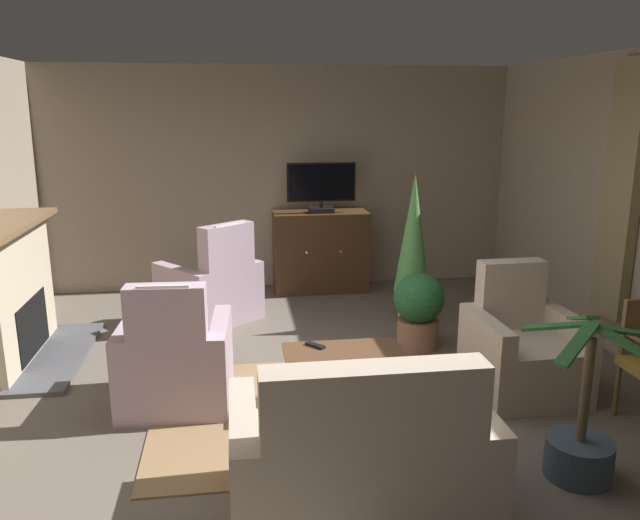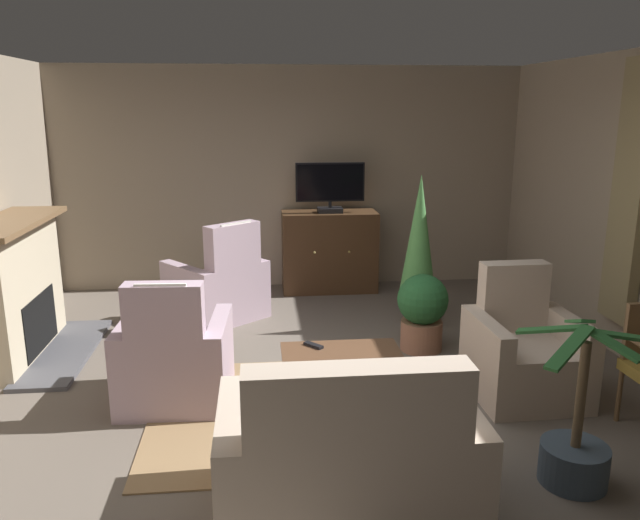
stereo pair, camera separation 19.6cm
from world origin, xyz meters
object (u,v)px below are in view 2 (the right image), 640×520
at_px(potted_plant_on_hearth_side, 419,245).
at_px(sofa_floral, 349,462).
at_px(television, 330,186).
at_px(armchair_in_far_corner, 524,355).
at_px(tv_remote, 313,345).
at_px(tv_cabinet, 329,253).
at_px(coffee_table, 341,359).
at_px(armchair_by_fireplace, 175,361).
at_px(armchair_facing_sofa, 219,288).
at_px(fireplace, 16,293).
at_px(potted_plant_small_fern_corner, 422,310).
at_px(potted_plant_leafy_by_curtain, 574,452).

bearing_deg(potted_plant_on_hearth_side, sofa_floral, -111.06).
height_order(television, armchair_in_far_corner, television).
bearing_deg(potted_plant_on_hearth_side, tv_remote, -127.94).
relative_size(tv_cabinet, coffee_table, 1.29).
height_order(tv_cabinet, armchair_in_far_corner, armchair_in_far_corner).
bearing_deg(tv_cabinet, television, -90.00).
xyz_separation_m(television, armchair_by_fireplace, (-1.56, -2.89, -0.99)).
xyz_separation_m(tv_cabinet, sofa_floral, (-0.40, -4.48, -0.14)).
xyz_separation_m(sofa_floral, armchair_facing_sofa, (-0.93, 3.52, 0.01)).
relative_size(tv_cabinet, potted_plant_on_hearth_side, 0.73).
height_order(tv_remote, armchair_facing_sofa, armchair_facing_sofa).
relative_size(tv_cabinet, television, 1.40).
xyz_separation_m(television, sofa_floral, (-0.40, -4.42, -1.00)).
bearing_deg(tv_remote, television, 128.57).
relative_size(armchair_facing_sofa, armchair_in_far_corner, 1.17).
distance_m(fireplace, coffee_table, 3.14).
bearing_deg(armchair_by_fireplace, potted_plant_on_hearth_side, 32.67).
bearing_deg(tv_cabinet, armchair_facing_sofa, -144.28).
relative_size(fireplace, television, 1.97).
height_order(potted_plant_small_fern_corner, potted_plant_on_hearth_side, potted_plant_on_hearth_side).
relative_size(armchair_in_far_corner, potted_plant_small_fern_corner, 1.39).
distance_m(tv_remote, armchair_in_far_corner, 1.70).
xyz_separation_m(tv_remote, armchair_by_fireplace, (-1.08, 0.10, -0.13)).
distance_m(tv_cabinet, armchair_in_far_corner, 3.32).
relative_size(armchair_in_far_corner, potted_plant_leafy_by_curtain, 0.97).
height_order(tv_cabinet, coffee_table, tv_cabinet).
xyz_separation_m(tv_cabinet, armchair_facing_sofa, (-1.33, -0.96, -0.14)).
xyz_separation_m(fireplace, tv_remote, (2.64, -1.19, -0.15)).
bearing_deg(coffee_table, potted_plant_leafy_by_curtain, -40.93).
bearing_deg(fireplace, sofa_floral, -44.09).
bearing_deg(fireplace, tv_remote, -24.26).
bearing_deg(potted_plant_on_hearth_side, armchair_by_fireplace, -147.33).
height_order(television, armchair_facing_sofa, television).
relative_size(fireplace, potted_plant_small_fern_corner, 2.23).
bearing_deg(coffee_table, tv_cabinet, 85.10).
relative_size(tv_remote, potted_plant_leafy_by_curtain, 0.16).
distance_m(television, sofa_floral, 4.55).
distance_m(coffee_table, potted_plant_on_hearth_side, 2.05).
distance_m(television, potted_plant_small_fern_corner, 2.32).
relative_size(tv_cabinet, armchair_facing_sofa, 0.97).
height_order(tv_cabinet, potted_plant_small_fern_corner, tv_cabinet).
bearing_deg(fireplace, potted_plant_small_fern_corner, -3.38).
bearing_deg(potted_plant_leafy_by_curtain, tv_remote, 140.14).
height_order(fireplace, armchair_in_far_corner, fireplace).
bearing_deg(sofa_floral, potted_plant_small_fern_corner, 66.29).
bearing_deg(armchair_in_far_corner, tv_cabinet, 111.59).
distance_m(coffee_table, sofa_floral, 1.32).
height_order(tv_remote, armchair_by_fireplace, armchair_by_fireplace).
relative_size(armchair_by_fireplace, potted_plant_leafy_by_curtain, 1.01).
height_order(coffee_table, armchair_in_far_corner, armchair_in_far_corner).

